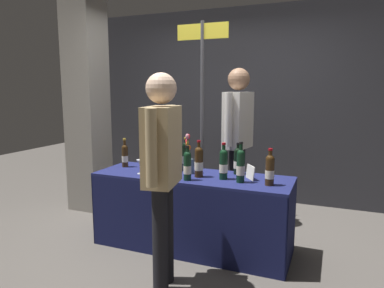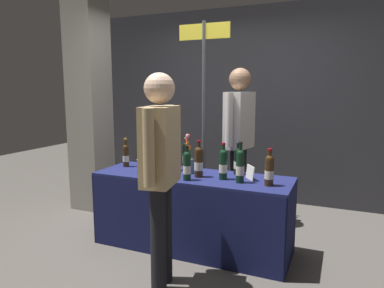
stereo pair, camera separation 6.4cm
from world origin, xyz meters
TOP-DOWN VIEW (x-y plane):
  - ground_plane at (0.00, 0.00)m, footprint 12.00×12.00m
  - back_partition at (0.00, 1.84)m, footprint 6.02×0.12m
  - concrete_pillar at (-1.69, 0.62)m, footprint 0.42×0.42m
  - tasting_table at (0.00, 0.00)m, footprint 1.88×0.62m
  - featured_wine_bottle at (-0.24, 0.10)m, footprint 0.07×0.07m
  - display_bottle_0 at (0.32, -0.04)m, footprint 0.08×0.08m
  - display_bottle_1 at (-0.14, 0.17)m, footprint 0.07×0.07m
  - display_bottle_2 at (0.39, 0.21)m, footprint 0.08×0.08m
  - display_bottle_3 at (-0.79, 0.07)m, footprint 0.07×0.07m
  - display_bottle_4 at (0.50, -0.09)m, footprint 0.07×0.07m
  - display_bottle_5 at (0.09, -0.04)m, footprint 0.08×0.08m
  - display_bottle_6 at (-0.45, 0.04)m, footprint 0.07×0.07m
  - display_bottle_7 at (0.75, -0.09)m, footprint 0.08×0.08m
  - display_bottle_8 at (0.03, -0.19)m, footprint 0.07×0.07m
  - wine_glass_near_vendor at (-0.48, -0.14)m, footprint 0.08×0.08m
  - flower_vase at (-0.06, 0.06)m, footprint 0.10×0.10m
  - brochure_stand at (0.55, 0.05)m, footprint 0.11×0.14m
  - vendor_presenter at (0.23, 0.79)m, footprint 0.28×0.56m
  - taster_foreground_right at (0.06, -0.73)m, footprint 0.27×0.55m
  - booth_signpost at (-0.27, 0.99)m, footprint 0.64×0.04m

SIDE VIEW (x-z plane):
  - ground_plane at x=0.00m, z-range 0.00..0.00m
  - tasting_table at x=0.00m, z-range 0.14..0.86m
  - brochure_stand at x=0.55m, z-range 0.73..0.86m
  - wine_glass_near_vendor at x=-0.48m, z-range 0.76..0.90m
  - flower_vase at x=-0.06m, z-range 0.65..1.04m
  - display_bottle_3 at x=-0.79m, z-range 0.70..1.00m
  - display_bottle_6 at x=-0.45m, z-range 0.70..1.01m
  - display_bottle_2 at x=0.39m, z-range 0.71..1.01m
  - display_bottle_8 at x=0.03m, z-range 0.71..1.02m
  - display_bottle_7 at x=0.75m, z-range 0.71..1.03m
  - featured_wine_bottle at x=-0.24m, z-range 0.70..1.04m
  - display_bottle_0 at x=0.32m, z-range 0.70..1.04m
  - display_bottle_1 at x=-0.14m, z-range 0.71..1.04m
  - display_bottle_5 at x=0.09m, z-range 0.70..1.05m
  - display_bottle_4 at x=0.50m, z-range 0.70..1.06m
  - taster_foreground_right at x=0.06m, z-range 0.16..1.82m
  - vendor_presenter at x=0.23m, z-range 0.18..1.95m
  - back_partition at x=0.00m, z-range 0.00..2.64m
  - booth_signpost at x=-0.27m, z-range 0.30..2.64m
  - concrete_pillar at x=-1.69m, z-range 0.00..3.54m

